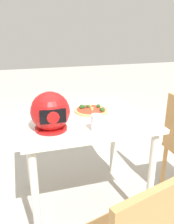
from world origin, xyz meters
name	(u,v)px	position (x,y,z in m)	size (l,w,h in m)	color
ground_plane	(83,201)	(0.00, 0.00, 0.00)	(14.00, 14.00, 0.00)	#B2ADA3
dining_table	(83,130)	(0.00, 0.00, 0.67)	(0.93, 0.81, 0.78)	beige
pizza_plate	(91,113)	(-0.07, -0.03, 0.78)	(0.28, 0.28, 0.01)	white
pizza	(91,110)	(-0.08, -0.04, 0.80)	(0.25, 0.25, 0.05)	tan
motorcycle_helmet	(50,112)	(0.26, 0.18, 0.90)	(0.25, 0.25, 0.25)	#B21414
drinking_glass	(96,123)	(-0.01, 0.28, 0.83)	(0.07, 0.07, 0.11)	silver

